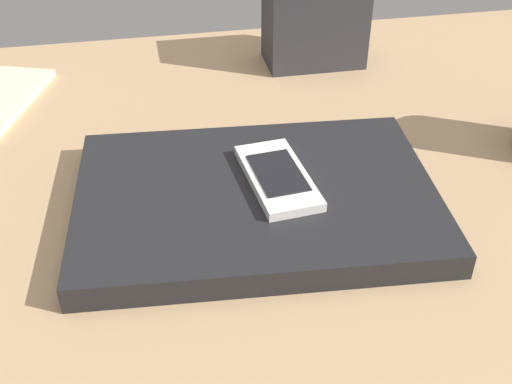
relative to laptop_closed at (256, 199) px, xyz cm
name	(u,v)px	position (x,y,z in cm)	size (l,w,h in cm)	color
desk_surface	(330,197)	(7.90, 2.57, -2.70)	(120.00, 80.00, 3.00)	tan
laptop_closed	(256,199)	(0.00, 0.00, 0.00)	(32.22, 22.32, 2.41)	black
cell_phone_on_laptop	(278,177)	(2.15, 0.71, 1.69)	(6.22, 11.53, 1.04)	silver
desk_organizer	(315,20)	(13.50, 30.05, 4.50)	(12.41, 7.34, 11.41)	#2D2D33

